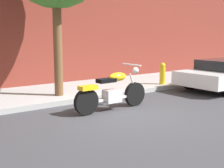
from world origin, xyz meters
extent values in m
plane|color=#38383D|center=(0.00, 0.00, 0.00)|extent=(60.00, 60.00, 0.00)
cube|color=#9E9E9E|center=(0.00, 3.12, 0.07)|extent=(23.30, 2.86, 0.14)
cylinder|color=black|center=(0.67, 0.54, 0.32)|extent=(0.64, 0.14, 0.63)
cylinder|color=black|center=(-0.88, 0.49, 0.32)|extent=(0.64, 0.14, 0.63)
cube|color=silver|center=(-0.10, 0.52, 0.37)|extent=(0.45, 0.29, 0.32)
cube|color=silver|center=(-0.10, 0.52, 0.30)|extent=(1.39, 0.12, 0.06)
ellipsoid|color=yellow|center=(0.08, 0.52, 0.83)|extent=(0.53, 0.28, 0.22)
cube|color=black|center=(-0.28, 0.51, 0.77)|extent=(0.49, 0.26, 0.10)
cube|color=yellow|center=(-0.83, 0.49, 0.65)|extent=(0.45, 0.25, 0.10)
cylinder|color=silver|center=(0.61, 0.54, 0.60)|extent=(0.27, 0.06, 0.58)
cylinder|color=silver|center=(0.55, 0.54, 1.11)|extent=(0.06, 0.70, 0.04)
sphere|color=silver|center=(0.69, 0.54, 0.95)|extent=(0.17, 0.17, 0.17)
cylinder|color=silver|center=(-0.36, 0.67, 0.27)|extent=(0.80, 0.12, 0.09)
cylinder|color=black|center=(3.88, 1.27, 0.32)|extent=(0.64, 0.22, 0.64)
cylinder|color=brown|center=(-0.62, 2.40, 1.62)|extent=(0.25, 0.25, 3.24)
cylinder|color=gold|center=(3.27, 2.05, 0.38)|extent=(0.20, 0.20, 0.75)
sphere|color=gold|center=(3.27, 2.05, 0.81)|extent=(0.19, 0.19, 0.19)
camera|label=1|loc=(-4.57, -5.49, 1.87)|focal=48.83mm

